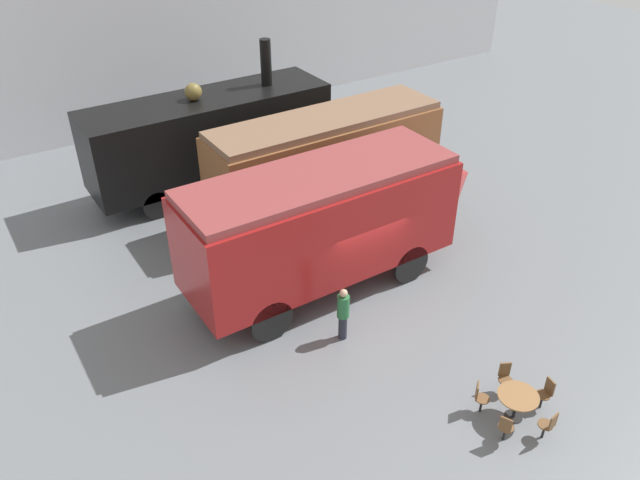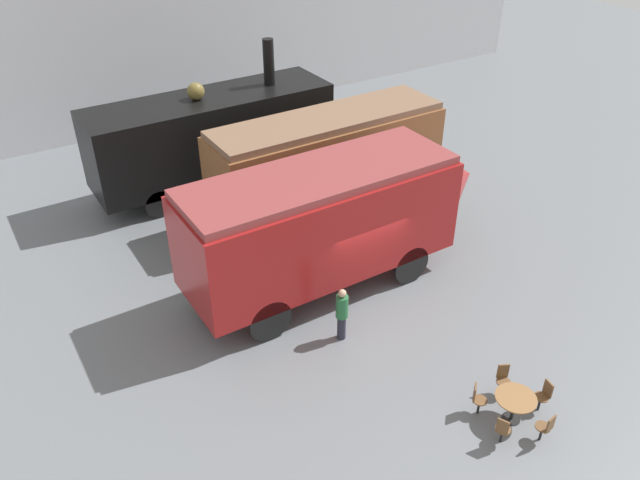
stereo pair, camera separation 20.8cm
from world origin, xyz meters
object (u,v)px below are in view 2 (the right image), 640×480
at_px(cafe_chair_0, 503,378).
at_px(steam_locomotive, 212,134).
at_px(cafe_table_near, 515,401).
at_px(passenger_coach_wooden, 328,155).
at_px(visitor_person, 342,312).
at_px(streamlined_locomotive, 342,214).

bearing_deg(cafe_chair_0, steam_locomotive, -145.93).
relative_size(steam_locomotive, cafe_table_near, 9.56).
bearing_deg(steam_locomotive, passenger_coach_wooden, -55.29).
distance_m(passenger_coach_wooden, cafe_chair_0, 10.35).
bearing_deg(visitor_person, steam_locomotive, 85.11).
distance_m(passenger_coach_wooden, streamlined_locomotive, 4.41).
bearing_deg(passenger_coach_wooden, cafe_chair_0, -97.56).
relative_size(steam_locomotive, visitor_person, 5.59).
xyz_separation_m(cafe_table_near, cafe_chair_0, (0.41, 0.76, -0.10)).
relative_size(cafe_chair_0, visitor_person, 0.52).
xyz_separation_m(steam_locomotive, visitor_person, (-0.88, -10.23, -1.27)).
height_order(steam_locomotive, visitor_person, steam_locomotive).
bearing_deg(steam_locomotive, cafe_table_near, -86.26).
bearing_deg(steam_locomotive, visitor_person, -94.89).
bearing_deg(cafe_table_near, visitor_person, 111.90).
bearing_deg(passenger_coach_wooden, cafe_table_near, -99.15).
xyz_separation_m(cafe_chair_0, visitor_person, (-2.26, 3.83, 0.40)).
xyz_separation_m(steam_locomotive, cafe_table_near, (0.97, -14.82, -1.57)).
relative_size(cafe_table_near, cafe_chair_0, 1.13).
bearing_deg(visitor_person, cafe_chair_0, -59.51).
relative_size(streamlined_locomotive, visitor_person, 6.01).
height_order(passenger_coach_wooden, cafe_table_near, passenger_coach_wooden).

